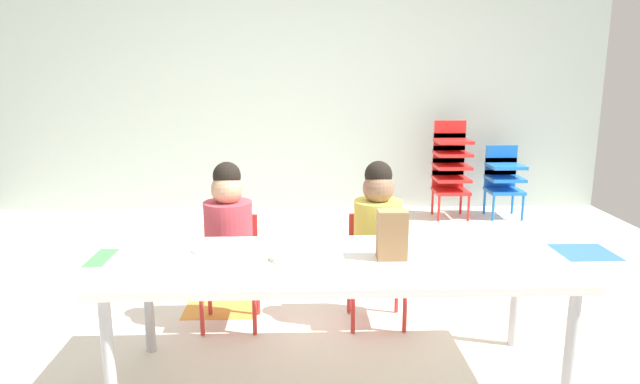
# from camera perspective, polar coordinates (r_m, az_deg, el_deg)

# --- Properties ---
(ground_plane) EXTENTS (6.14, 4.91, 0.02)m
(ground_plane) POSITION_cam_1_polar(r_m,az_deg,el_deg) (3.52, -2.28, -11.37)
(ground_plane) COLOR silver
(back_wall) EXTENTS (6.14, 0.10, 2.61)m
(back_wall) POSITION_cam_1_polar(r_m,az_deg,el_deg) (5.67, -2.36, 11.39)
(back_wall) COLOR #B2C1B7
(back_wall) RESTS_ON ground_plane
(craft_table) EXTENTS (2.02, 0.71, 0.58)m
(craft_table) POSITION_cam_1_polar(r_m,az_deg,el_deg) (2.52, 1.85, -7.80)
(craft_table) COLOR white
(craft_table) RESTS_ON ground_plane
(seated_child_near_camera) EXTENTS (0.32, 0.31, 0.92)m
(seated_child_near_camera) POSITION_cam_1_polar(r_m,az_deg,el_deg) (3.09, -9.24, -3.76)
(seated_child_near_camera) COLOR red
(seated_child_near_camera) RESTS_ON ground_plane
(seated_child_middle_seat) EXTENTS (0.32, 0.31, 0.92)m
(seated_child_middle_seat) POSITION_cam_1_polar(r_m,az_deg,el_deg) (3.09, 5.83, -3.65)
(seated_child_middle_seat) COLOR red
(seated_child_middle_seat) RESTS_ON ground_plane
(kid_chair_red_stack) EXTENTS (0.32, 0.30, 0.92)m
(kid_chair_red_stack) POSITION_cam_1_polar(r_m,az_deg,el_deg) (5.50, 13.13, 2.79)
(kid_chair_red_stack) COLOR red
(kid_chair_red_stack) RESTS_ON ground_plane
(kid_chair_blue_stack) EXTENTS (0.32, 0.30, 0.68)m
(kid_chair_blue_stack) POSITION_cam_1_polar(r_m,az_deg,el_deg) (5.67, 18.11, 1.54)
(kid_chair_blue_stack) COLOR blue
(kid_chair_blue_stack) RESTS_ON ground_plane
(paper_bag_brown) EXTENTS (0.13, 0.09, 0.22)m
(paper_bag_brown) POSITION_cam_1_polar(r_m,az_deg,el_deg) (2.50, 7.31, -4.31)
(paper_bag_brown) COLOR #9E754C
(paper_bag_brown) RESTS_ON craft_table
(paper_plate_near_edge) EXTENTS (0.18, 0.18, 0.01)m
(paper_plate_near_edge) POSITION_cam_1_polar(r_m,az_deg,el_deg) (2.51, -3.17, -6.69)
(paper_plate_near_edge) COLOR white
(paper_plate_near_edge) RESTS_ON craft_table
(paper_plate_center_table) EXTENTS (0.18, 0.18, 0.01)m
(paper_plate_center_table) POSITION_cam_1_polar(r_m,az_deg,el_deg) (2.68, -11.02, -5.69)
(paper_plate_center_table) COLOR white
(paper_plate_center_table) RESTS_ON craft_table
(donut_powdered_on_plate) EXTENTS (0.11, 0.11, 0.03)m
(donut_powdered_on_plate) POSITION_cam_1_polar(r_m,az_deg,el_deg) (2.51, -3.17, -6.26)
(donut_powdered_on_plate) COLOR white
(donut_powdered_on_plate) RESTS_ON craft_table
(donut_powdered_loose) EXTENTS (0.11, 0.11, 0.03)m
(donut_powdered_loose) POSITION_cam_1_polar(r_m,az_deg,el_deg) (2.49, -3.90, -6.57)
(donut_powdered_loose) COLOR white
(donut_powdered_loose) RESTS_ON craft_table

